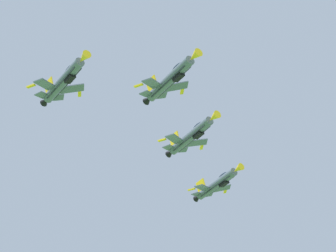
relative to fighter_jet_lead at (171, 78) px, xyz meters
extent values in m
cylinder|color=#4C5666|center=(-0.19, 0.20, 0.00)|extent=(9.52, 9.85, 1.70)
cube|color=#232833|center=(-0.09, 0.30, -0.45)|extent=(8.04, 8.33, 0.81)
cone|color=yellow|center=(4.74, -4.97, 0.00)|extent=(2.79, 2.82, 1.56)
cone|color=black|center=(-4.85, 5.09, 0.00)|extent=(2.09, 2.10, 1.36)
ellipsoid|color=#192333|center=(1.49, -1.84, 0.60)|extent=(3.21, 3.27, 1.38)
cube|color=black|center=(1.47, -1.19, -0.77)|extent=(2.46, 2.49, 1.13)
cube|color=#4C5666|center=(0.44, 3.18, 0.69)|extent=(4.43, 2.93, 1.44)
cube|color=yellow|center=(1.12, 5.38, 1.31)|extent=(1.01, 1.70, 0.40)
cube|color=#4C5666|center=(-3.16, -0.26, -0.86)|extent=(3.08, 4.46, 1.44)
cube|color=yellow|center=(-5.39, -0.83, -1.48)|extent=(1.71, 1.08, 0.40)
cube|color=#4C5666|center=(-2.66, 4.90, 0.45)|extent=(2.62, 2.37, 0.81)
cube|color=#4C5666|center=(-4.77, 2.89, -0.46)|extent=(2.43, 2.66, 0.81)
cube|color=yellow|center=(-3.90, 3.31, 1.72)|extent=(2.49, 2.55, 2.54)
cylinder|color=#4C5666|center=(0.91, 17.25, -0.17)|extent=(9.52, 9.85, 1.70)
cube|color=#232833|center=(0.98, 17.31, -0.63)|extent=(8.04, 8.32, 0.69)
cone|color=yellow|center=(5.85, 12.07, -0.17)|extent=(2.79, 2.82, 1.56)
cone|color=black|center=(-3.75, 22.13, -0.17)|extent=(2.09, 2.10, 1.36)
ellipsoid|color=#192333|center=(2.64, 15.25, 0.45)|extent=(3.15, 3.21, 1.30)
cube|color=black|center=(2.52, 15.80, -0.96)|extent=(2.42, 2.45, 1.05)
cube|color=#4C5666|center=(1.59, 20.26, 0.28)|extent=(4.51, 2.95, 1.06)
cube|color=yellow|center=(2.30, 22.49, 0.71)|extent=(1.01, 1.70, 0.35)
cube|color=#4C5666|center=(-2.11, 16.74, -0.79)|extent=(3.11, 4.54, 1.06)
cube|color=yellow|center=(-4.37, 16.12, -1.23)|extent=(1.70, 1.07, 0.35)
cube|color=#4C5666|center=(-1.53, 21.97, 0.14)|extent=(2.66, 2.39, 0.61)
cube|color=#4C5666|center=(-3.69, 19.90, -0.49)|extent=(2.45, 2.69, 0.61)
cube|color=yellow|center=(-2.67, 20.46, 1.60)|extent=(2.32, 2.39, 2.59)
cylinder|color=#4C5666|center=(-18.20, -2.31, 0.08)|extent=(9.52, 9.85, 1.70)
cube|color=#232833|center=(-18.11, -2.23, -0.37)|extent=(8.04, 8.33, 0.75)
cone|color=yellow|center=(-13.26, -7.48, 0.08)|extent=(2.79, 2.82, 1.56)
cone|color=black|center=(-22.86, 2.58, 0.08)|extent=(2.09, 2.10, 1.36)
ellipsoid|color=#192333|center=(-16.49, -4.33, 0.70)|extent=(3.18, 3.24, 1.34)
cube|color=black|center=(-16.56, -3.73, -0.70)|extent=(2.44, 2.47, 1.09)
cube|color=#4C5666|center=(-17.54, 0.69, 0.66)|extent=(4.47, 2.94, 1.26)
cube|color=yellow|center=(-16.84, 2.90, 1.19)|extent=(1.01, 1.70, 0.37)
cube|color=#4C5666|center=(-21.19, -2.79, -0.66)|extent=(3.10, 4.50, 1.26)
cube|color=yellow|center=(-23.43, -3.39, -1.19)|extent=(1.70, 1.07, 0.37)
cube|color=#4C5666|center=(-20.65, 2.40, 0.47)|extent=(2.64, 2.38, 0.71)
cube|color=#4C5666|center=(-22.78, 0.36, -0.31)|extent=(2.44, 2.68, 0.71)
cube|color=yellow|center=(-21.84, 0.85, 1.83)|extent=(2.41, 2.47, 2.57)
cylinder|color=#4C5666|center=(3.47, 37.83, 1.33)|extent=(9.52, 9.85, 1.70)
cube|color=#232833|center=(3.57, 37.92, 0.88)|extent=(8.04, 8.33, 0.79)
cone|color=yellow|center=(8.41, 32.66, 1.33)|extent=(2.79, 2.82, 1.56)
cone|color=black|center=(-1.19, 42.72, 1.33)|extent=(2.09, 2.10, 1.36)
ellipsoid|color=#192333|center=(5.17, 35.80, 1.95)|extent=(3.19, 3.26, 1.36)
cube|color=black|center=(5.13, 36.43, 0.56)|extent=(2.45, 2.48, 1.11)
cube|color=#4C5666|center=(4.12, 40.82, 1.98)|extent=(4.45, 2.93, 1.36)
cube|color=yellow|center=(4.81, 43.02, 2.56)|extent=(1.01, 1.70, 0.39)
cube|color=#4C5666|center=(0.49, 37.36, 0.53)|extent=(3.09, 4.48, 1.36)
cube|color=yellow|center=(-1.74, 36.78, -0.06)|extent=(1.71, 1.08, 0.39)
cube|color=#4C5666|center=(1.01, 42.53, 1.76)|extent=(2.63, 2.38, 0.76)
cube|color=#4C5666|center=(-1.11, 40.51, 0.91)|extent=(2.44, 2.67, 0.76)
cube|color=yellow|center=(-0.20, 40.96, 3.07)|extent=(2.46, 2.51, 2.55)
camera|label=1|loc=(15.76, -95.39, -79.48)|focal=78.94mm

